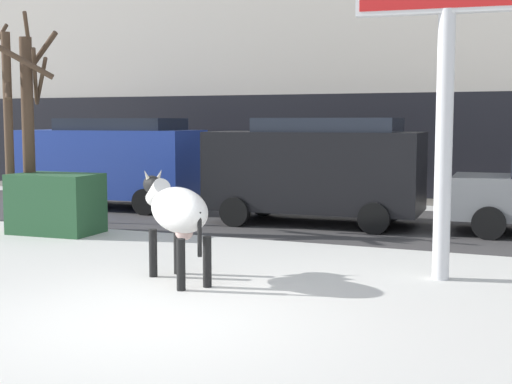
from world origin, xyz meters
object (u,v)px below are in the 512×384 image
Objects in this scene: car_blue_van at (112,160)px; bare_tree_far_back at (28,124)px; bare_tree_right_lot at (12,117)px; dumpster at (56,204)px; cow_holstein at (178,211)px; car_black_van at (316,168)px.

bare_tree_far_back is (0.53, -3.79, 0.95)m from car_blue_van.
bare_tree_right_lot is 2.59× the size of dumpster.
bare_tree_right_lot is at bearing -176.52° from dumpster.
bare_tree_far_back is at bearing -81.98° from car_blue_van.
bare_tree_right_lot is at bearing 152.68° from cow_holstein.
dumpster is at bearing 3.48° from bare_tree_right_lot.
bare_tree_far_back is 1.78m from dumpster.
bare_tree_right_lot reaches higher than bare_tree_far_back.
car_black_van is at bearing 30.57° from bare_tree_far_back.
bare_tree_right_lot is 1.07× the size of bare_tree_far_back.
bare_tree_right_lot reaches higher than car_black_van.
bare_tree_far_back is at bearing -149.43° from car_black_van.
bare_tree_far_back reaches higher than cow_holstein.
bare_tree_right_lot is (0.32, -3.99, 1.09)m from car_blue_van.
car_blue_van is 3.94m from bare_tree_far_back.
bare_tree_right_lot is (-5.42, -3.28, 1.09)m from car_black_van.
cow_holstein is 0.38× the size of car_black_van.
car_black_van is at bearing -7.07° from car_blue_van.
car_blue_van is (-5.67, 6.75, 0.24)m from cow_holstein.
car_black_van is 1.14× the size of bare_tree_far_back.
cow_holstein is 5.21m from dumpster.
bare_tree_far_back is (0.22, 0.20, -0.13)m from bare_tree_right_lot.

